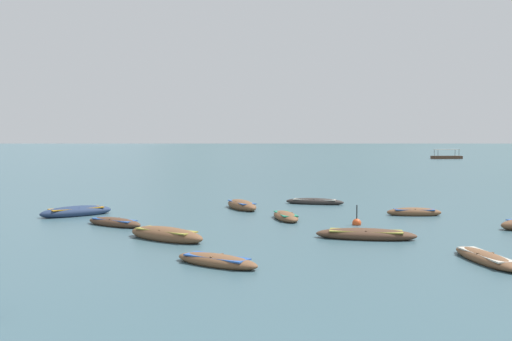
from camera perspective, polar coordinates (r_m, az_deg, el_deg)
The scene contains 15 objects.
ground_plane at distance 1506.12m, azimuth -1.64°, elevation 2.88°, with size 6000.00×6000.00×0.00m, color #385660.
mountain_2 at distance 2228.49m, azimuth -7.02°, elevation 7.80°, with size 1102.38×1102.38×379.91m, color #4C5B56.
mountain_3 at distance 1830.76m, azimuth 10.51°, elevation 8.47°, with size 1242.65×1242.65×358.32m, color #4C5B56.
rowboat_1 at distance 30.50m, azimuth 3.08°, elevation -4.75°, with size 1.65×3.51×0.54m.
rowboat_3 at distance 33.68m, azimuth -18.03°, elevation -4.07°, with size 4.15×3.54×0.71m.
rowboat_4 at distance 29.14m, azimuth -14.39°, elevation -5.22°, with size 3.52×2.87×0.53m.
rowboat_5 at distance 21.48m, azimuth 22.56°, elevation -8.35°, with size 1.35×3.87×0.46m.
rowboat_6 at distance 24.58m, azimuth -9.26°, elevation -6.56°, with size 4.03×3.44×0.71m.
rowboat_7 at distance 24.99m, azimuth 11.26°, elevation -6.51°, with size 4.56×2.18×0.58m.
rowboat_9 at distance 35.18m, azimuth -1.48°, elevation -3.61°, with size 2.54×4.02×0.73m.
rowboat_10 at distance 19.47m, azimuth -4.07°, elevation -9.27°, with size 3.34×2.75×0.48m.
rowboat_12 at distance 33.41m, azimuth 15.99°, elevation -4.17°, with size 3.20×1.25×0.57m.
rowboat_13 at distance 38.03m, azimuth 6.07°, elevation -3.22°, with size 4.09×2.10×0.52m.
ferry_1 at distance 142.72m, azimuth 19.05°, elevation 1.33°, with size 7.34×3.32×2.54m.
mooring_buoy at distance 28.97m, azimuth 10.35°, elevation -5.33°, with size 0.47×0.47×1.17m.
Camera 1 is at (-0.66, -6.12, 4.30)m, focal length 38.79 mm.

